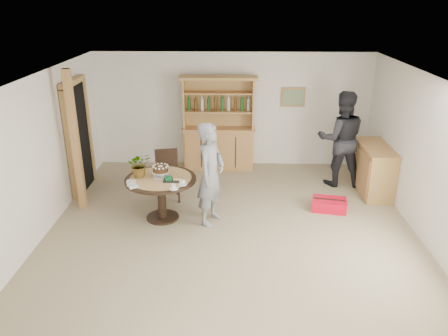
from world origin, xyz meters
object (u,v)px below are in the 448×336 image
(dining_table, at_px, (161,186))
(adult_person, at_px, (341,139))
(sideboard, at_px, (374,169))
(dining_chair, at_px, (167,171))
(teen_boy, at_px, (211,174))
(red_suitcase, at_px, (329,205))
(hutch, at_px, (219,138))

(dining_table, distance_m, adult_person, 3.71)
(sideboard, bearing_deg, dining_chair, -174.88)
(teen_boy, relative_size, red_suitcase, 2.61)
(dining_table, height_order, red_suitcase, dining_table)
(dining_table, xyz_separation_m, red_suitcase, (2.95, 0.39, -0.50))
(sideboard, xyz_separation_m, dining_chair, (-3.95, -0.35, 0.06))
(hutch, relative_size, dining_table, 1.70)
(dining_table, xyz_separation_m, teen_boy, (0.85, -0.10, 0.27))
(red_suitcase, bearing_deg, adult_person, 82.97)
(hutch, height_order, red_suitcase, hutch)
(dining_table, bearing_deg, adult_person, 25.28)
(teen_boy, distance_m, red_suitcase, 2.29)
(sideboard, distance_m, red_suitcase, 1.32)
(adult_person, bearing_deg, red_suitcase, 72.94)
(hutch, distance_m, dining_table, 2.58)
(sideboard, xyz_separation_m, dining_table, (-3.93, -1.18, 0.13))
(dining_chair, height_order, red_suitcase, dining_chair)
(dining_chair, bearing_deg, adult_person, 0.03)
(sideboard, relative_size, adult_person, 0.66)
(sideboard, distance_m, dining_table, 4.11)
(red_suitcase, bearing_deg, sideboard, 50.14)
(hutch, xyz_separation_m, teen_boy, (-0.04, -2.52, 0.18))
(hutch, xyz_separation_m, dining_table, (-0.89, -2.42, -0.08))
(dining_chair, distance_m, teen_boy, 1.31)
(sideboard, height_order, teen_boy, teen_boy)
(red_suitcase, bearing_deg, dining_table, -161.22)
(teen_boy, height_order, red_suitcase, teen_boy)
(dining_table, distance_m, dining_chair, 0.83)
(hutch, distance_m, dining_chair, 1.84)
(teen_boy, bearing_deg, adult_person, -33.60)
(sideboard, relative_size, red_suitcase, 1.89)
(adult_person, bearing_deg, dining_chair, 13.83)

